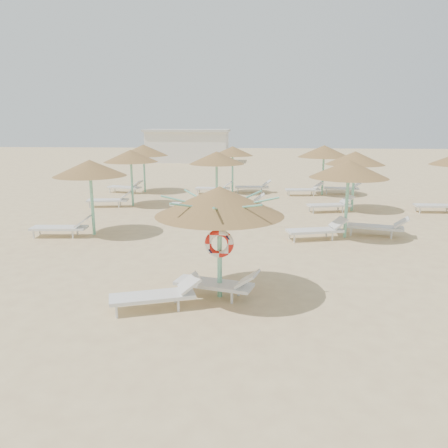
{
  "coord_description": "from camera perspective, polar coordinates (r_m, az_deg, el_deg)",
  "views": [
    {
      "loc": [
        1.17,
        -9.57,
        3.91
      ],
      "look_at": [
        0.29,
        1.61,
        1.3
      ],
      "focal_mm": 35.0,
      "sensor_mm": 36.0,
      "label": 1
    }
  ],
  "objects": [
    {
      "name": "lounger_main_b",
      "position": [
        10.04,
        -0.65,
        -7.76
      ],
      "size": [
        2.02,
        1.07,
        0.7
      ],
      "rotation": [
        0.0,
        0.0,
        -0.27
      ],
      "color": "silver",
      "rests_on": "ground"
    },
    {
      "name": "palapa_field",
      "position": [
        20.06,
        7.31,
        8.39
      ],
      "size": [
        19.25,
        13.17,
        2.72
      ],
      "color": "#76CEAC",
      "rests_on": "ground"
    },
    {
      "name": "service_hut",
      "position": [
        45.21,
        -4.73,
        10.19
      ],
      "size": [
        8.4,
        4.4,
        3.25
      ],
      "color": "silver",
      "rests_on": "ground"
    },
    {
      "name": "ground",
      "position": [
        10.41,
        -2.34,
        -8.98
      ],
      "size": [
        120.0,
        120.0,
        0.0
      ],
      "primitive_type": "plane",
      "color": "#DEC187",
      "rests_on": "ground"
    },
    {
      "name": "main_palapa",
      "position": [
        9.58,
        -0.59,
        2.94
      ],
      "size": [
        2.86,
        2.86,
        2.56
      ],
      "color": "#76CEAC",
      "rests_on": "ground"
    },
    {
      "name": "lounger_main_a",
      "position": [
        9.55,
        -8.56,
        -9.06
      ],
      "size": [
        2.01,
        1.17,
        0.7
      ],
      "rotation": [
        0.0,
        0.0,
        0.33
      ],
      "color": "silver",
      "rests_on": "ground"
    }
  ]
}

